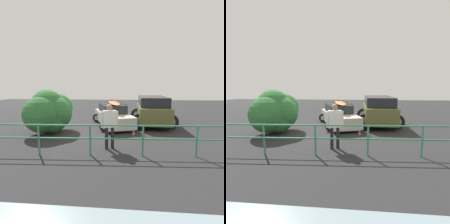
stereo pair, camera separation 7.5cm
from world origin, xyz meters
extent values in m
cube|color=#28282B|center=(0.00, 0.00, -0.01)|extent=(44.00, 44.00, 0.02)
cube|color=silver|center=(-1.62, -0.53, 0.00)|extent=(0.12, 4.10, 0.00)
cube|color=#B7B29E|center=(-0.35, -0.53, 0.49)|extent=(2.91, 4.62, 0.66)
cube|color=#23262B|center=(-0.29, -0.70, 1.08)|extent=(2.00, 2.42, 0.51)
cube|color=silver|center=(-1.03, 1.48, 0.28)|extent=(1.57, 0.62, 0.14)
cube|color=silver|center=(0.34, -2.54, 0.28)|extent=(1.57, 0.62, 0.14)
cylinder|color=black|center=(-1.55, 0.48, 0.29)|extent=(0.58, 0.18, 0.58)
cylinder|color=#B7B7BC|center=(-1.55, 0.48, 0.29)|extent=(0.32, 0.19, 0.32)
cylinder|color=black|center=(-0.01, 1.00, 0.29)|extent=(0.58, 0.18, 0.58)
cylinder|color=#B7B7BC|center=(-0.01, 1.00, 0.29)|extent=(0.32, 0.19, 0.32)
cylinder|color=black|center=(-0.68, -2.07, 0.29)|extent=(0.58, 0.18, 0.58)
cylinder|color=#B7B7BC|center=(-0.68, -2.07, 0.29)|extent=(0.32, 0.19, 0.32)
cylinder|color=black|center=(0.86, -1.54, 0.29)|extent=(0.58, 0.18, 0.58)
cylinder|color=#B7B7BC|center=(0.86, -1.54, 0.29)|extent=(0.32, 0.19, 0.32)
cylinder|color=black|center=(-0.48, -0.16, 1.38)|extent=(1.59, 0.57, 0.03)
cylinder|color=black|center=(-0.11, -1.24, 1.38)|extent=(1.59, 0.57, 0.03)
ellipsoid|color=orange|center=(-0.42, -0.63, 1.44)|extent=(1.16, 2.92, 0.09)
cone|color=black|center=(-0.18, -1.75, 1.55)|extent=(0.10, 0.10, 0.14)
cube|color=brown|center=(-2.88, -1.11, 0.77)|extent=(1.88, 4.24, 0.97)
cube|color=black|center=(-2.88, -1.11, 1.54)|extent=(1.72, 3.31, 0.57)
cylinder|color=black|center=(-2.92, -3.31, 0.87)|extent=(0.79, 0.19, 0.79)
cylinder|color=black|center=(-3.79, 0.17, 0.44)|extent=(0.88, 0.22, 0.88)
cylinder|color=#B7B7BC|center=(-3.79, 0.17, 0.44)|extent=(0.48, 0.23, 0.48)
cylinder|color=black|center=(-1.94, 0.14, 0.44)|extent=(0.88, 0.22, 0.88)
cylinder|color=#B7B7BC|center=(-1.94, 0.14, 0.44)|extent=(0.48, 0.23, 0.48)
cylinder|color=black|center=(-3.83, -2.36, 0.44)|extent=(0.88, 0.22, 0.88)
cylinder|color=#B7B7BC|center=(-3.83, -2.36, 0.44)|extent=(0.48, 0.23, 0.48)
cylinder|color=black|center=(-1.98, -2.38, 0.44)|extent=(0.88, 0.22, 0.88)
cylinder|color=#B7B7BC|center=(-1.98, -2.38, 0.44)|extent=(0.48, 0.23, 0.48)
cylinder|color=black|center=(-0.68, 3.69, 0.44)|extent=(0.13, 0.13, 0.89)
cylinder|color=black|center=(-0.45, 3.76, 0.44)|extent=(0.13, 0.13, 0.89)
cube|color=silver|center=(-0.57, 3.72, 1.22)|extent=(0.55, 0.34, 0.67)
sphere|color=#9E7556|center=(-0.57, 3.72, 1.68)|extent=(0.24, 0.24, 0.24)
cylinder|color=silver|center=(-0.86, 3.63, 1.19)|extent=(0.09, 0.09, 0.63)
cylinder|color=silver|center=(-0.27, 3.81, 1.19)|extent=(0.09, 0.09, 0.63)
cylinder|color=#387F5B|center=(-3.70, 4.27, 0.57)|extent=(0.07, 0.07, 1.14)
cylinder|color=#387F5B|center=(-1.82, 4.36, 0.57)|extent=(0.07, 0.07, 1.14)
cylinder|color=#387F5B|center=(0.06, 4.44, 0.57)|extent=(0.07, 0.07, 1.14)
cylinder|color=#387F5B|center=(1.94, 4.53, 0.57)|extent=(0.07, 0.07, 1.14)
cylinder|color=#387F5B|center=(-0.88, 4.40, 1.11)|extent=(9.41, 0.50, 0.06)
cylinder|color=#387F5B|center=(-0.88, 4.40, 0.63)|extent=(9.41, 0.50, 0.06)
cylinder|color=#4C3828|center=(2.98, 1.45, 0.23)|extent=(0.33, 0.33, 0.46)
sphere|color=#2D6B33|center=(2.98, 1.47, 1.39)|extent=(1.81, 1.81, 1.81)
sphere|color=#2D6B33|center=(2.56, 1.49, 1.08)|extent=(1.76, 1.76, 1.76)
sphere|color=#2D6B33|center=(2.65, 0.85, 1.27)|extent=(1.59, 1.59, 1.59)
sphere|color=#2D6B33|center=(3.26, 1.06, 1.57)|extent=(1.49, 1.49, 1.49)
sphere|color=#2D6B33|center=(3.20, 0.76, 1.19)|extent=(1.13, 1.13, 1.13)
sphere|color=#2D6B33|center=(2.68, 1.67, 0.82)|extent=(1.57, 1.57, 1.57)
sphere|color=#2D6B33|center=(3.08, 1.97, 1.05)|extent=(1.87, 1.87, 1.87)
camera|label=1|loc=(-1.25, 10.41, 2.48)|focal=28.00mm
camera|label=2|loc=(-1.32, 10.40, 2.48)|focal=28.00mm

